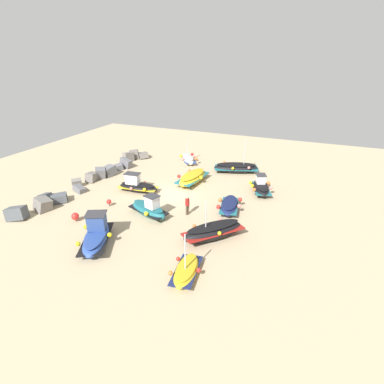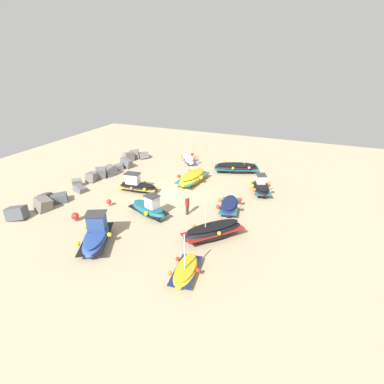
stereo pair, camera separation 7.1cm
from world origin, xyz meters
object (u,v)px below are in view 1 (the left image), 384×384
(fishing_boat_4, at_px, (186,270))
(fishing_boat_7, at_px, (137,186))
(fishing_boat_0, at_px, (192,178))
(person_walking, at_px, (187,204))
(fishing_boat_9, at_px, (229,206))
(fishing_boat_8, at_px, (96,235))
(mooring_buoy_1, at_px, (109,202))
(fishing_boat_1, at_px, (213,231))
(fishing_boat_6, at_px, (188,159))
(mooring_buoy_0, at_px, (75,216))
(fishing_boat_2, at_px, (261,187))
(fishing_boat_3, at_px, (236,168))
(fishing_boat_5, at_px, (149,209))

(fishing_boat_4, bearing_deg, fishing_boat_7, 36.71)
(fishing_boat_0, distance_m, person_walking, 6.58)
(fishing_boat_9, bearing_deg, fishing_boat_8, -51.25)
(fishing_boat_0, relative_size, mooring_buoy_1, 7.45)
(fishing_boat_8, bearing_deg, fishing_boat_1, -88.75)
(fishing_boat_6, distance_m, fishing_boat_8, 17.73)
(fishing_boat_8, height_order, person_walking, fishing_boat_8)
(fishing_boat_0, height_order, fishing_boat_9, fishing_boat_0)
(mooring_buoy_0, bearing_deg, fishing_boat_2, -48.05)
(fishing_boat_1, bearing_deg, mooring_buoy_1, 123.41)
(fishing_boat_6, height_order, fishing_boat_9, fishing_boat_6)
(fishing_boat_7, relative_size, fishing_boat_8, 0.88)
(fishing_boat_6, bearing_deg, fishing_boat_3, 44.35)
(fishing_boat_9, bearing_deg, fishing_boat_7, -103.72)
(fishing_boat_3, xyz_separation_m, mooring_buoy_1, (-11.80, 7.56, -0.12))
(fishing_boat_3, height_order, person_walking, fishing_boat_3)
(fishing_boat_1, relative_size, fishing_boat_8, 0.98)
(fishing_boat_5, bearing_deg, fishing_boat_4, -25.18)
(fishing_boat_3, distance_m, person_walking, 10.70)
(fishing_boat_4, bearing_deg, person_walking, 15.23)
(fishing_boat_4, height_order, fishing_boat_9, fishing_boat_4)
(fishing_boat_1, distance_m, mooring_buoy_1, 9.60)
(fishing_boat_1, distance_m, fishing_boat_3, 13.25)
(fishing_boat_0, bearing_deg, person_walking, -154.78)
(mooring_buoy_0, relative_size, mooring_buoy_1, 1.16)
(fishing_boat_2, height_order, fishing_boat_7, fishing_boat_7)
(mooring_buoy_0, bearing_deg, mooring_buoy_1, -14.16)
(fishing_boat_6, height_order, mooring_buoy_1, fishing_boat_6)
(fishing_boat_7, bearing_deg, fishing_boat_0, -140.92)
(fishing_boat_3, bearing_deg, mooring_buoy_0, 41.68)
(fishing_boat_7, xyz_separation_m, fishing_boat_9, (-0.45, -8.84, -0.10))
(fishing_boat_4, distance_m, person_walking, 7.23)
(fishing_boat_5, xyz_separation_m, fishing_boat_7, (3.68, 3.33, -0.06))
(fishing_boat_3, relative_size, fishing_boat_6, 1.43)
(fishing_boat_1, relative_size, person_walking, 2.70)
(fishing_boat_4, relative_size, fishing_boat_8, 0.73)
(fishing_boat_2, xyz_separation_m, fishing_boat_4, (-13.01, 1.63, -0.20))
(person_walking, bearing_deg, fishing_boat_1, 174.38)
(fishing_boat_5, distance_m, fishing_boat_9, 6.38)
(fishing_boat_5, bearing_deg, mooring_buoy_1, -163.57)
(fishing_boat_3, bearing_deg, fishing_boat_9, 82.72)
(fishing_boat_0, relative_size, mooring_buoy_0, 6.40)
(fishing_boat_1, relative_size, fishing_boat_5, 1.14)
(fishing_boat_6, xyz_separation_m, fishing_boat_9, (-9.79, -7.82, 0.02))
(fishing_boat_0, distance_m, fishing_boat_1, 10.07)
(fishing_boat_4, relative_size, fishing_boat_9, 0.93)
(fishing_boat_2, relative_size, person_walking, 2.20)
(fishing_boat_3, bearing_deg, fishing_boat_2, 109.67)
(fishing_boat_6, relative_size, mooring_buoy_1, 5.68)
(fishing_boat_2, bearing_deg, mooring_buoy_0, 109.53)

